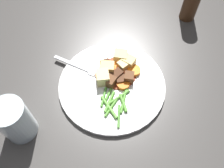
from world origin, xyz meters
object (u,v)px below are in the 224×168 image
Objects in this scene: dinner_plate at (112,85)px; carrot_slice_4 at (100,75)px; carrot_slice_1 at (123,84)px; pepper_mill at (192,0)px; potato_chunk_1 at (124,65)px; meat_chunk_0 at (110,82)px; potato_chunk_4 at (107,68)px; carrot_slice_0 at (109,78)px; meat_chunk_1 at (106,65)px; meat_chunk_4 at (129,77)px; potato_chunk_2 at (103,77)px; meat_chunk_3 at (121,80)px; meat_chunk_2 at (117,75)px; fork at (83,68)px; carrot_slice_2 at (134,71)px; water_glass at (15,121)px; potato_chunk_0 at (120,56)px; potato_chunk_3 at (129,61)px; carrot_slice_3 at (117,67)px.

dinner_plate is 0.04m from carrot_slice_4.
carrot_slice_1 is 0.25× the size of pepper_mill.
potato_chunk_1 and meat_chunk_0 have the same top height.
potato_chunk_4 is (0.04, 0.05, 0.01)m from carrot_slice_1.
carrot_slice_0 is 0.03m from potato_chunk_4.
meat_chunk_4 reaches higher than meat_chunk_1.
meat_chunk_3 is at bearing -84.26° from potato_chunk_2.
meat_chunk_3 is at bearing -135.12° from meat_chunk_2.
meat_chunk_0 reaches higher than fork.
meat_chunk_0 is 0.17× the size of fork.
meat_chunk_0 is at bearing 127.63° from carrot_slice_2.
meat_chunk_0 reaches higher than dinner_plate.
dinner_plate is at bearing 154.59° from potato_chunk_1.
potato_chunk_2 is 0.38m from pepper_mill.
water_glass is (-0.15, 0.21, 0.05)m from dinner_plate.
meat_chunk_4 is at bearing -68.73° from meat_chunk_0.
meat_chunk_3 is 0.34m from pepper_mill.
potato_chunk_0 reaches higher than carrot_slice_2.
meat_chunk_1 is (-0.03, 0.04, -0.01)m from potato_chunk_0.
pepper_mill is at bearing -50.16° from fork.
potato_chunk_1 is 0.94× the size of potato_chunk_3.
meat_chunk_0 is 0.03m from meat_chunk_3.
dinner_plate is at bearing 117.14° from meat_chunk_3.
potato_chunk_3 is 0.20× the size of fork.
potato_chunk_0 is at bearing -10.11° from dinner_plate.
pepper_mill is (0.25, -0.30, 0.05)m from fork.
potato_chunk_0 is at bearing -13.68° from meat_chunk_0.
potato_chunk_0 is 1.09× the size of potato_chunk_3.
carrot_slice_2 is at bearing -23.05° from meat_chunk_4.
potato_chunk_0 reaches higher than meat_chunk_4.
meat_chunk_1 is (-0.00, 0.05, -0.00)m from potato_chunk_1.
carrot_slice_3 is at bearing 82.10° from carrot_slice_2.
carrot_slice_2 is at bearing -64.21° from potato_chunk_2.
meat_chunk_3 is (0.01, 0.01, 0.00)m from carrot_slice_1.
potato_chunk_4 is 0.07m from fork.
potato_chunk_4 is at bearing -45.63° from water_glass.
potato_chunk_0 is 0.99× the size of potato_chunk_2.
fork is at bearing 70.64° from carrot_slice_0.
carrot_slice_0 is 0.20× the size of fork.
carrot_slice_3 is 1.04× the size of meat_chunk_1.
water_glass reaches higher than meat_chunk_4.
carrot_slice_3 is at bearing 45.87° from meat_chunk_4.
potato_chunk_3 is at bearing -15.70° from meat_chunk_3.
meat_chunk_4 is (-0.03, 0.01, 0.01)m from carrot_slice_2.
dinner_plate is 2.52× the size of water_glass.
carrot_slice_2 is at bearing 147.12° from pepper_mill.
potato_chunk_1 is 0.28× the size of water_glass.
carrot_slice_1 is at bearing -141.56° from meat_chunk_2.
carrot_slice_3 is (0.04, -0.02, 0.00)m from carrot_slice_0.
meat_chunk_3 is 0.28m from water_glass.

